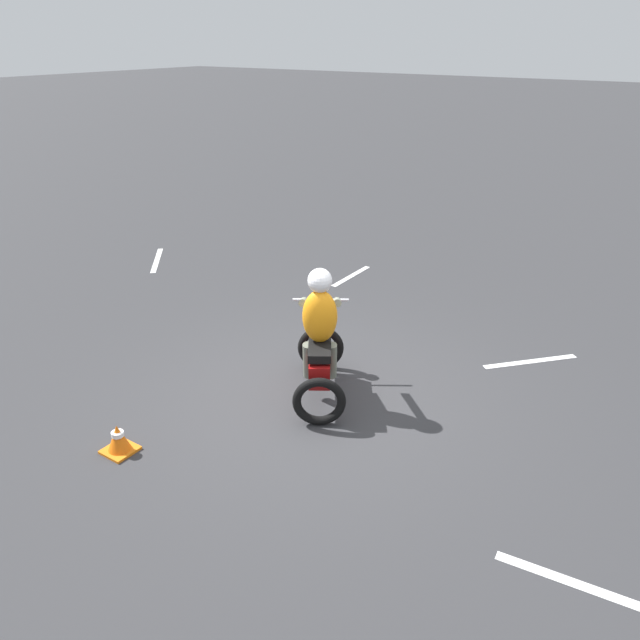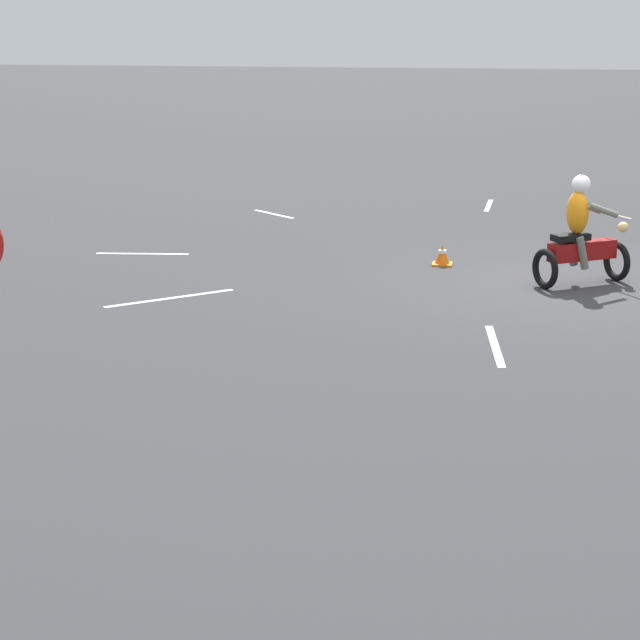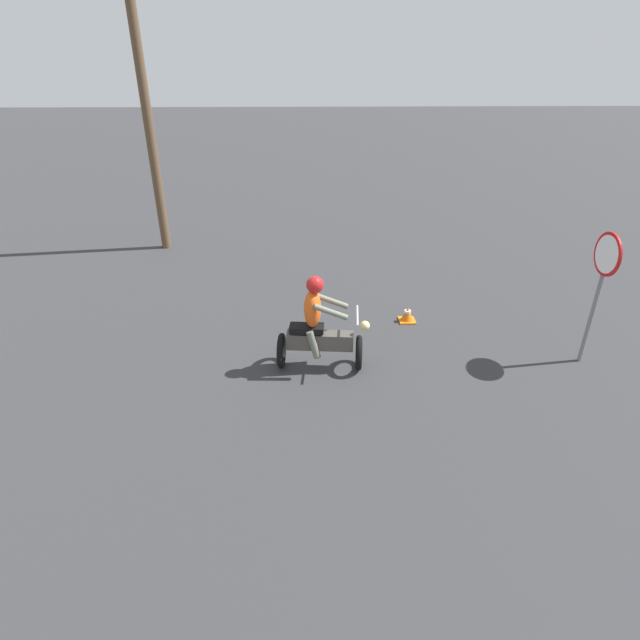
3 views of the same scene
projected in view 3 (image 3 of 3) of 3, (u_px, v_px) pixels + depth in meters
name	position (u px, v px, depth m)	size (l,w,h in m)	color
motorcycle_rider_background	(318.00, 329.00, 8.16)	(0.77, 1.54, 1.66)	black
stop_sign	(603.00, 273.00, 7.92)	(0.70, 0.08, 2.30)	slate
traffic_cone_mid_left	(407.00, 314.00, 9.92)	(0.32, 0.32, 0.31)	orange
utility_pole_near	(142.00, 77.00, 11.96)	(0.24, 0.24, 8.55)	brown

